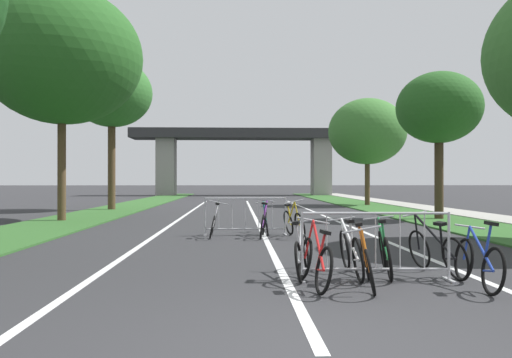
{
  "coord_description": "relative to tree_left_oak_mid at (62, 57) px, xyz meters",
  "views": [
    {
      "loc": [
        -0.75,
        -4.33,
        1.53
      ],
      "look_at": [
        -0.13,
        11.79,
        1.57
      ],
      "focal_mm": 35.23,
      "sensor_mm": 36.0,
      "label": 1
    }
  ],
  "objects": [
    {
      "name": "bicycle_red_9",
      "position": [
        7.61,
        -11.72,
        -5.76
      ],
      "size": [
        0.52,
        1.73,
        0.98
      ],
      "rotation": [
        0.0,
        0.0,
        0.1
      ],
      "color": "black",
      "rests_on": "ground"
    },
    {
      "name": "tree_left_oak_mid",
      "position": [
        0.0,
        0.0,
        0.0
      ],
      "size": [
        5.91,
        5.91,
        8.64
      ],
      "color": "#4C3823",
      "rests_on": "ground"
    },
    {
      "name": "grass_verge_left",
      "position": [
        0.29,
        8.55,
        -6.1
      ],
      "size": [
        3.0,
        56.46,
        0.05
      ],
      "primitive_type": "cube",
      "color": "#2D5B26",
      "rests_on": "ground"
    },
    {
      "name": "bicycle_green_8",
      "position": [
        8.88,
        -10.9,
        -5.75
      ],
      "size": [
        0.51,
        1.69,
        0.94
      ],
      "rotation": [
        0.0,
        0.0,
        -0.2
      ],
      "color": "black",
      "rests_on": "ground"
    },
    {
      "name": "bicycle_orange_3",
      "position": [
        8.35,
        -11.8,
        -5.76
      ],
      "size": [
        0.69,
        1.67,
        0.94
      ],
      "rotation": [
        0.0,
        0.0,
        2.95
      ],
      "color": "black",
      "rests_on": "ground"
    },
    {
      "name": "bicycle_black_7",
      "position": [
        9.73,
        -10.86,
        -5.74
      ],
      "size": [
        0.63,
        1.75,
        1.01
      ],
      "rotation": [
        0.0,
        0.0,
        0.16
      ],
      "color": "black",
      "rests_on": "ground"
    },
    {
      "name": "tree_right_cypress_far",
      "position": [
        14.39,
        11.14,
        -1.64
      ],
      "size": [
        4.69,
        4.69,
        6.48
      ],
      "color": "#4C3823",
      "rests_on": "ground"
    },
    {
      "name": "bicycle_white_5",
      "position": [
        8.32,
        -10.96,
        -5.74
      ],
      "size": [
        0.46,
        1.76,
        0.94
      ],
      "rotation": [
        0.0,
        0.0,
        -0.03
      ],
      "color": "black",
      "rests_on": "ground"
    },
    {
      "name": "bicycle_purple_6",
      "position": [
        7.22,
        -5.38,
        -5.75
      ],
      "size": [
        0.5,
        1.69,
        1.0
      ],
      "rotation": [
        0.0,
        0.0,
        -0.11
      ],
      "color": "black",
      "rests_on": "ground"
    },
    {
      "name": "tree_right_oak_near",
      "position": [
        14.34,
        0.28,
        -1.8
      ],
      "size": [
        3.26,
        3.26,
        5.74
      ],
      "color": "#3D2D1E",
      "rests_on": "ground"
    },
    {
      "name": "crowd_barrier_nearest",
      "position": [
        8.61,
        -11.33,
        -5.6
      ],
      "size": [
        2.31,
        0.52,
        1.05
      ],
      "rotation": [
        0.0,
        0.0,
        -0.03
      ],
      "color": "#ADADB2",
      "rests_on": "ground"
    },
    {
      "name": "bicycle_teal_4",
      "position": [
        7.34,
        -4.53,
        -5.75
      ],
      "size": [
        0.47,
        1.77,
        0.94
      ],
      "rotation": [
        0.0,
        0.0,
        -0.05
      ],
      "color": "black",
      "rests_on": "ground"
    },
    {
      "name": "lane_stripe_left_lane",
      "position": [
        4.25,
        1.78,
        -6.12
      ],
      "size": [
        0.14,
        32.66,
        0.01
      ],
      "primitive_type": "cube",
      "color": "silver",
      "rests_on": "ground"
    },
    {
      "name": "lane_stripe_right_lane",
      "position": [
        10.26,
        1.78,
        -6.12
      ],
      "size": [
        0.14,
        32.66,
        0.01
      ],
      "primitive_type": "cube",
      "color": "silver",
      "rests_on": "ground"
    },
    {
      "name": "crowd_barrier_second",
      "position": [
        6.74,
        -4.94,
        -5.6
      ],
      "size": [
        2.31,
        0.51,
        1.05
      ],
      "rotation": [
        0.0,
        0.0,
        0.03
      ],
      "color": "#ADADB2",
      "rests_on": "ground"
    },
    {
      "name": "tree_left_pine_far",
      "position": [
        0.1,
        7.03,
        -0.16
      ],
      "size": [
        4.11,
        4.11,
        7.75
      ],
      "color": "#4C3823",
      "rests_on": "ground"
    },
    {
      "name": "bicycle_blue_2",
      "position": [
        9.93,
        -11.88,
        -5.76
      ],
      "size": [
        0.45,
        1.64,
        0.97
      ],
      "rotation": [
        0.0,
        0.0,
        -0.06
      ],
      "color": "black",
      "rests_on": "ground"
    },
    {
      "name": "ground_plane",
      "position": [
        7.25,
        -14.55,
        -6.12
      ],
      "size": [
        300.0,
        300.0,
        0.0
      ],
      "primitive_type": "plane",
      "color": "#2B2B2D"
    },
    {
      "name": "bicycle_silver_0",
      "position": [
        7.54,
        -10.93,
        -5.77
      ],
      "size": [
        0.51,
        1.69,
        0.91
      ],
      "rotation": [
        0.0,
        0.0,
        -0.23
      ],
      "color": "black",
      "rests_on": "ground"
    },
    {
      "name": "bicycle_yellow_1",
      "position": [
        8.04,
        -5.4,
        -5.74
      ],
      "size": [
        0.56,
        1.65,
        1.04
      ],
      "rotation": [
        0.0,
        0.0,
        3.36
      ],
      "color": "black",
      "rests_on": "ground"
    },
    {
      "name": "grass_verge_right",
      "position": [
        14.21,
        8.55,
        -6.1
      ],
      "size": [
        3.0,
        56.46,
        0.05
      ],
      "primitive_type": "cube",
      "color": "#2D5B26",
      "rests_on": "ground"
    },
    {
      "name": "bicycle_silver_10",
      "position": [
        5.88,
        -5.33,
        -5.75
      ],
      "size": [
        0.54,
        1.59,
        0.98
      ],
      "rotation": [
        0.0,
        0.0,
        0.0
      ],
      "color": "black",
      "rests_on": "ground"
    },
    {
      "name": "lane_stripe_center",
      "position": [
        7.25,
        1.78,
        -6.12
      ],
      "size": [
        0.14,
        32.66,
        0.01
      ],
      "primitive_type": "cube",
      "color": "silver",
      "rests_on": "ground"
    },
    {
      "name": "sidewalk_path_right",
      "position": [
        16.7,
        8.55,
        -6.08
      ],
      "size": [
        1.96,
        56.46,
        0.08
      ],
      "primitive_type": "cube",
      "color": "#9E9B93",
      "rests_on": "ground"
    },
    {
      "name": "overpass_bridge",
      "position": [
        7.25,
        32.11,
        -1.19
      ],
      "size": [
        22.72,
        3.68,
        6.7
      ],
      "color": "#2D2D30",
      "rests_on": "ground"
    }
  ]
}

